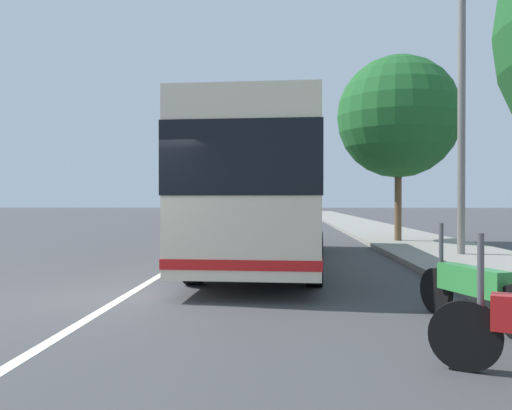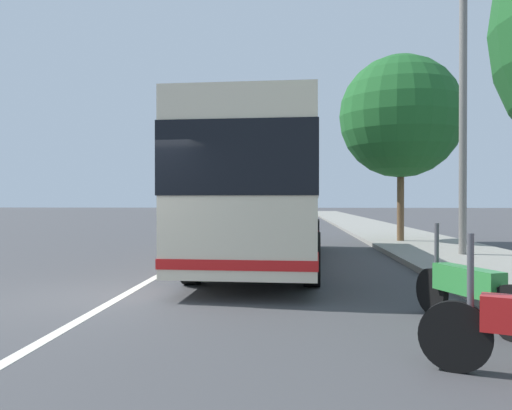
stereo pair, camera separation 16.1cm
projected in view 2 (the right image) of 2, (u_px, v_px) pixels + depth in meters
ground_plane at (117, 299)px, 8.30m from camera, size 220.00×220.00×0.00m
sidewalk_curb at (424, 245)px, 17.80m from camera, size 110.00×3.60×0.14m
lane_divider_line at (212, 245)px, 18.28m from camera, size 110.00×0.16×0.01m
coach_bus at (268, 188)px, 12.96m from camera, size 10.52×3.03×3.36m
motorcycle_mid_row at (467, 289)px, 6.53m from camera, size 1.99×0.81×1.27m
car_far_distant at (281, 214)px, 33.77m from camera, size 4.20×2.14×1.55m
car_side_street at (288, 210)px, 53.79m from camera, size 4.30×1.97×1.37m
roadside_tree_mid_block at (401, 117)px, 18.66m from camera, size 4.37×4.37×6.78m
utility_pole at (463, 99)px, 13.91m from camera, size 0.20×0.20×8.58m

